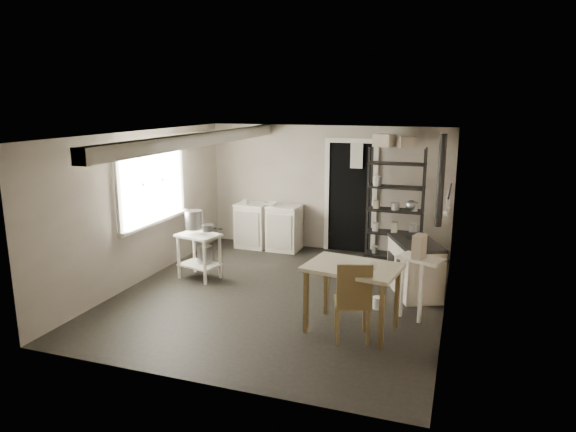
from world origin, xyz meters
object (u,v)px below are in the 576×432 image
(work_table, at_px, (352,301))
(prep_table, at_px, (199,254))
(shelf_rack, at_px, (395,208))
(stove, at_px, (415,264))
(stockpot, at_px, (194,220))
(base_cabinets, at_px, (268,224))
(flour_sack, at_px, (406,249))
(chair, at_px, (352,299))

(work_table, bearing_deg, prep_table, 158.05)
(shelf_rack, height_order, stove, shelf_rack)
(shelf_rack, relative_size, stove, 2.00)
(stockpot, xyz_separation_m, base_cabinets, (0.48, 1.94, -0.48))
(flour_sack, bearing_deg, prep_table, -147.51)
(work_table, bearing_deg, base_cabinets, 126.71)
(stockpot, height_order, base_cabinets, stockpot)
(stockpot, xyz_separation_m, work_table, (2.72, -1.07, -0.56))
(work_table, relative_size, chair, 1.12)
(stockpot, relative_size, base_cabinets, 0.23)
(prep_table, distance_m, work_table, 2.86)
(stockpot, distance_m, chair, 3.08)
(base_cabinets, relative_size, shelf_rack, 0.65)
(prep_table, xyz_separation_m, shelf_rack, (2.76, 1.82, 0.55))
(prep_table, bearing_deg, stockpot, -177.70)
(stockpot, height_order, flour_sack, stockpot)
(stove, distance_m, chair, 1.80)
(stockpot, bearing_deg, prep_table, 2.30)
(shelf_rack, height_order, work_table, shelf_rack)
(shelf_rack, relative_size, chair, 2.05)
(base_cabinets, xyz_separation_m, shelf_rack, (2.35, -0.11, 0.49))
(base_cabinets, relative_size, chair, 1.32)
(prep_table, height_order, base_cabinets, base_cabinets)
(stockpot, height_order, stove, stockpot)
(work_table, xyz_separation_m, chair, (0.05, -0.21, 0.10))
(work_table, distance_m, chair, 0.24)
(chair, bearing_deg, shelf_rack, 70.82)
(stockpot, relative_size, work_table, 0.27)
(shelf_rack, distance_m, stove, 1.55)
(work_table, relative_size, flour_sack, 2.41)
(shelf_rack, height_order, flour_sack, shelf_rack)
(prep_table, relative_size, stove, 0.72)
(stockpot, bearing_deg, base_cabinets, 76.20)
(chair, relative_size, flour_sack, 2.14)
(base_cabinets, height_order, chair, chair)
(prep_table, xyz_separation_m, work_table, (2.65, -1.07, -0.02))
(base_cabinets, bearing_deg, work_table, -52.55)
(stockpot, height_order, work_table, stockpot)
(stove, xyz_separation_m, flour_sack, (-0.28, 1.45, -0.20))
(base_cabinets, height_order, flour_sack, base_cabinets)
(shelf_rack, xyz_separation_m, work_table, (-0.11, -2.89, -0.57))
(stove, bearing_deg, chair, -132.09)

